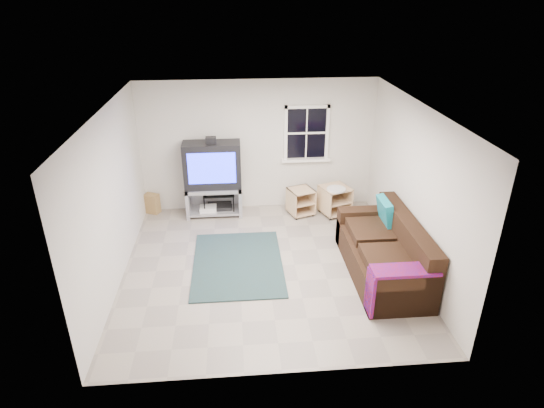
{
  "coord_description": "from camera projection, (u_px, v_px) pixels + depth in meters",
  "views": [
    {
      "loc": [
        -0.46,
        -6.26,
        4.12
      ],
      "look_at": [
        0.11,
        0.4,
        0.93
      ],
      "focal_mm": 30.0,
      "sensor_mm": 36.0,
      "label": 1
    }
  ],
  "objects": [
    {
      "name": "sofa",
      "position": [
        385.0,
        254.0,
        7.1
      ],
      "size": [
        0.98,
        2.22,
        1.02
      ],
      "color": "black",
      "rests_on": "ground"
    },
    {
      "name": "side_table_right",
      "position": [
        334.0,
        198.0,
        9.04
      ],
      "size": [
        0.67,
        0.67,
        0.61
      ],
      "rotation": [
        0.0,
        0.0,
        0.35
      ],
      "color": "tan",
      "rests_on": "ground"
    },
    {
      "name": "shag_rug",
      "position": [
        238.0,
        263.0,
        7.49
      ],
      "size": [
        1.46,
        2.0,
        0.02
      ],
      "primitive_type": "cube",
      "rotation": [
        0.0,
        0.0,
        -0.0
      ],
      "color": "black",
      "rests_on": "ground"
    },
    {
      "name": "paper_bag",
      "position": [
        152.0,
        203.0,
        9.13
      ],
      "size": [
        0.33,
        0.28,
        0.4
      ],
      "primitive_type": "cube",
      "rotation": [
        0.0,
        0.0,
        -0.43
      ],
      "color": "#9D7B46",
      "rests_on": "ground"
    },
    {
      "name": "room",
      "position": [
        306.0,
        137.0,
        8.91
      ],
      "size": [
        4.6,
        4.62,
        4.6
      ],
      "color": "gray",
      "rests_on": "ground"
    },
    {
      "name": "av_rack",
      "position": [
        219.0,
        188.0,
        9.0
      ],
      "size": [
        0.61,
        0.45,
        1.22
      ],
      "color": "black",
      "rests_on": "ground"
    },
    {
      "name": "side_table_left",
      "position": [
        300.0,
        200.0,
        9.06
      ],
      "size": [
        0.58,
        0.58,
        0.54
      ],
      "rotation": [
        0.0,
        0.0,
        0.33
      ],
      "color": "tan",
      "rests_on": "ground"
    },
    {
      "name": "tv_unit",
      "position": [
        213.0,
        173.0,
        8.79
      ],
      "size": [
        1.09,
        0.54,
        1.6
      ],
      "color": "#9898A0",
      "rests_on": "ground"
    }
  ]
}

